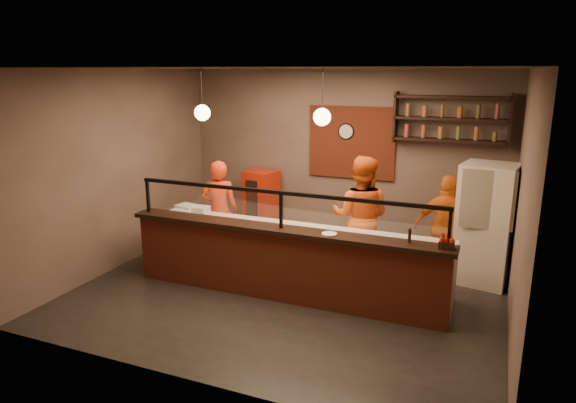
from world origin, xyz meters
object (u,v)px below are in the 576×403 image
at_px(cook_left, 220,210).
at_px(cook_mid, 360,217).
at_px(cook_right, 447,228).
at_px(pepper_mill, 410,236).
at_px(red_cooler, 261,204).
at_px(wall_clock, 346,131).
at_px(fridge, 486,224).
at_px(pizza_dough, 273,224).
at_px(condiment_caddy, 447,245).

relative_size(cook_left, cook_mid, 0.90).
bearing_deg(cook_right, cook_left, 8.23).
bearing_deg(pepper_mill, red_cooler, 143.18).
distance_m(cook_left, pepper_mill, 3.53).
bearing_deg(red_cooler, cook_right, -1.11).
bearing_deg(cook_left, wall_clock, -154.26).
bearing_deg(cook_mid, red_cooler, -29.72).
relative_size(fridge, pepper_mill, 10.05).
xyz_separation_m(red_cooler, pizza_dough, (1.08, -1.87, 0.25)).
bearing_deg(wall_clock, condiment_caddy, -52.82).
distance_m(cook_left, red_cooler, 1.37).
relative_size(cook_mid, condiment_caddy, 10.79).
xyz_separation_m(cook_left, cook_mid, (2.40, 0.19, 0.10)).
height_order(cook_left, red_cooler, cook_left).
bearing_deg(wall_clock, cook_mid, -64.91).
height_order(wall_clock, pizza_dough, wall_clock).
relative_size(cook_mid, cook_right, 1.17).
xyz_separation_m(cook_mid, fridge, (1.81, 0.46, -0.04)).
relative_size(cook_mid, pizza_dough, 4.28).
bearing_deg(cook_left, pizza_dough, 138.73).
relative_size(pizza_dough, condiment_caddy, 2.52).
bearing_deg(wall_clock, pepper_mill, -58.82).
bearing_deg(cook_mid, cook_left, 1.99).
bearing_deg(pizza_dough, wall_clock, 77.46).
height_order(cook_mid, pizza_dough, cook_mid).
height_order(red_cooler, pepper_mill, red_cooler).
bearing_deg(cook_left, condiment_caddy, 145.44).
bearing_deg(fridge, pepper_mill, -106.79).
distance_m(cook_right, pepper_mill, 1.69).
bearing_deg(condiment_caddy, pizza_dough, 167.16).
height_order(fridge, pepper_mill, fridge).
distance_m(cook_mid, pepper_mill, 1.58).
bearing_deg(pepper_mill, fridge, 63.28).
xyz_separation_m(cook_mid, cook_right, (1.26, 0.38, -0.14)).
height_order(cook_mid, pepper_mill, cook_mid).
bearing_deg(wall_clock, cook_right, -29.16).
relative_size(wall_clock, pepper_mill, 1.64).
bearing_deg(cook_left, red_cooler, -114.51).
bearing_deg(condiment_caddy, cook_mid, 137.40).
height_order(cook_right, fridge, fridge).
distance_m(red_cooler, pizza_dough, 2.17).
bearing_deg(wall_clock, red_cooler, -168.82).
height_order(wall_clock, cook_left, wall_clock).
xyz_separation_m(cook_mid, condiment_caddy, (1.41, -1.30, 0.15)).
distance_m(cook_left, fridge, 4.26).
relative_size(cook_mid, red_cooler, 1.46).
bearing_deg(condiment_caddy, fridge, 77.21).
height_order(condiment_caddy, pepper_mill, pepper_mill).
relative_size(cook_right, pepper_mill, 8.98).
distance_m(red_cooler, condiment_caddy, 4.44).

